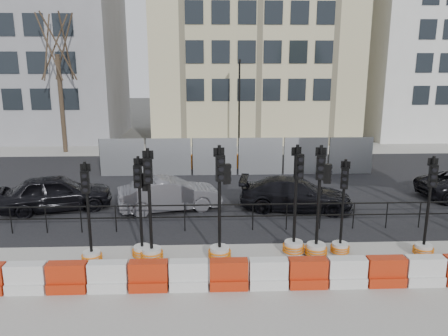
{
  "coord_description": "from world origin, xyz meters",
  "views": [
    {
      "loc": [
        -1.58,
        -13.29,
        5.85
      ],
      "look_at": [
        -0.95,
        3.0,
        1.87
      ],
      "focal_mm": 35.0,
      "sensor_mm": 36.0,
      "label": 1
    }
  ],
  "objects_px": {
    "traffic_signal_h": "(425,236)",
    "car_c": "(296,194)",
    "traffic_signal_a": "(91,243)",
    "car_a": "(56,193)",
    "traffic_signal_d": "(220,234)"
  },
  "relations": [
    {
      "from": "traffic_signal_d",
      "to": "car_a",
      "type": "distance_m",
      "value": 8.07
    },
    {
      "from": "traffic_signal_h",
      "to": "car_c",
      "type": "relative_size",
      "value": 0.67
    },
    {
      "from": "car_a",
      "to": "car_c",
      "type": "distance_m",
      "value": 9.62
    },
    {
      "from": "traffic_signal_a",
      "to": "traffic_signal_d",
      "type": "relative_size",
      "value": 0.88
    },
    {
      "from": "car_a",
      "to": "car_c",
      "type": "relative_size",
      "value": 0.97
    },
    {
      "from": "car_c",
      "to": "car_a",
      "type": "bearing_deg",
      "value": 97.62
    },
    {
      "from": "car_c",
      "to": "traffic_signal_h",
      "type": "bearing_deg",
      "value": -136.06
    },
    {
      "from": "traffic_signal_d",
      "to": "traffic_signal_h",
      "type": "distance_m",
      "value": 6.28
    },
    {
      "from": "car_a",
      "to": "car_c",
      "type": "xyz_separation_m",
      "value": [
        9.62,
        -0.31,
        -0.08
      ]
    },
    {
      "from": "car_a",
      "to": "traffic_signal_d",
      "type": "bearing_deg",
      "value": -143.3
    },
    {
      "from": "traffic_signal_a",
      "to": "traffic_signal_h",
      "type": "distance_m",
      "value": 10.09
    },
    {
      "from": "traffic_signal_d",
      "to": "car_c",
      "type": "relative_size",
      "value": 0.75
    },
    {
      "from": "traffic_signal_d",
      "to": "traffic_signal_h",
      "type": "height_order",
      "value": "traffic_signal_d"
    },
    {
      "from": "traffic_signal_h",
      "to": "car_a",
      "type": "height_order",
      "value": "traffic_signal_h"
    },
    {
      "from": "traffic_signal_a",
      "to": "car_a",
      "type": "bearing_deg",
      "value": 112.62
    }
  ]
}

